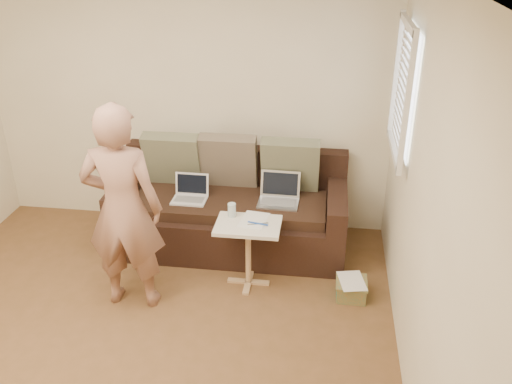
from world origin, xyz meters
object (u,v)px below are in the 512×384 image
person (123,209)px  sofa (230,206)px  side_table (248,254)px  drinking_glass (232,210)px  laptop_silver (278,204)px  striped_box (351,289)px  laptop_white (189,201)px

person → sofa: bearing=-126.2°
side_table → drinking_glass: (-0.16, 0.11, 0.36)m
laptop_silver → side_table: (-0.20, -0.55, -0.22)m
side_table → laptop_silver: bearing=69.8°
person → striped_box: size_ratio=6.64×
person → side_table: person is taller
person → side_table: 1.15m
sofa → striped_box: size_ratio=8.40×
side_table → drinking_glass: bearing=144.4°
person → drinking_glass: person is taller
person → side_table: (0.93, 0.37, -0.57)m
person → striped_box: (1.82, 0.28, -0.79)m
sofa → drinking_glass: (0.11, -0.51, 0.24)m
sofa → striped_box: (1.16, -0.71, -0.34)m
sofa → side_table: (0.27, -0.62, -0.12)m
sofa → laptop_silver: (0.47, -0.08, 0.10)m
laptop_silver → drinking_glass: (-0.36, -0.43, 0.14)m
laptop_silver → drinking_glass: 0.58m
sofa → laptop_white: size_ratio=6.87×
sofa → person: (-0.67, -0.99, 0.44)m
laptop_silver → striped_box: bearing=-40.7°
drinking_glass → striped_box: drinking_glass is taller
laptop_silver → side_table: bearing=-108.7°
striped_box → laptop_white: bearing=159.3°
person → laptop_white: bearing=-111.5°
laptop_silver → person: size_ratio=0.21×
laptop_silver → laptop_white: size_ratio=1.17×
side_table → drinking_glass: drinking_glass is taller
sofa → side_table: sofa is taller
laptop_silver → person: 1.49m
side_table → striped_box: (0.89, -0.08, -0.22)m
laptop_silver → striped_box: (0.69, -0.63, -0.44)m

